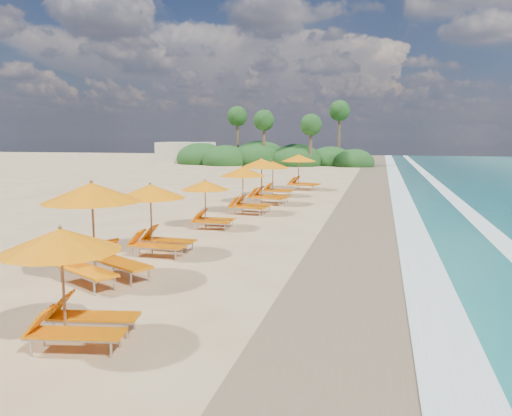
% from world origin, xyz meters
% --- Properties ---
extents(ground, '(160.00, 160.00, 0.00)m').
position_xyz_m(ground, '(0.00, 0.00, 0.00)').
color(ground, tan).
rests_on(ground, ground).
extents(wet_sand, '(4.00, 160.00, 0.01)m').
position_xyz_m(wet_sand, '(4.00, 0.00, 0.01)').
color(wet_sand, '#7C674A').
rests_on(wet_sand, ground).
extents(surf_foam, '(4.00, 160.00, 0.01)m').
position_xyz_m(surf_foam, '(6.70, 0.00, 0.03)').
color(surf_foam, white).
rests_on(surf_foam, ground).
extents(station_2, '(2.61, 2.49, 2.18)m').
position_xyz_m(station_2, '(-1.08, -9.34, 1.22)').
color(station_2, olive).
rests_on(station_2, ground).
extents(station_3, '(3.49, 3.49, 2.62)m').
position_xyz_m(station_3, '(-2.79, -5.69, 1.47)').
color(station_3, olive).
rests_on(station_3, ground).
extents(station_4, '(2.49, 2.31, 2.29)m').
position_xyz_m(station_4, '(-2.62, -2.58, 1.28)').
color(station_4, olive).
rests_on(station_4, ground).
extents(station_5, '(2.19, 2.03, 2.00)m').
position_xyz_m(station_5, '(-2.49, 2.08, 1.12)').
color(station_5, olive).
rests_on(station_5, ground).
extents(station_6, '(2.68, 2.53, 2.30)m').
position_xyz_m(station_6, '(-2.03, 6.19, 1.29)').
color(station_6, olive).
rests_on(station_6, ground).
extents(station_7, '(2.95, 2.78, 2.55)m').
position_xyz_m(station_7, '(-1.92, 9.70, 1.43)').
color(station_7, olive).
rests_on(station_7, ground).
extents(station_8, '(2.42, 2.24, 2.21)m').
position_xyz_m(station_8, '(-2.12, 13.48, 1.24)').
color(station_8, olive).
rests_on(station_8, ground).
extents(station_9, '(2.97, 2.83, 2.51)m').
position_xyz_m(station_9, '(-1.12, 17.43, 1.41)').
color(station_9, olive).
rests_on(station_9, ground).
extents(treeline, '(25.80, 8.80, 9.74)m').
position_xyz_m(treeline, '(-9.94, 45.51, 1.00)').
color(treeline, '#163D14').
rests_on(treeline, ground).
extents(beach_building, '(7.00, 5.00, 2.80)m').
position_xyz_m(beach_building, '(-22.00, 48.00, 1.40)').
color(beach_building, beige).
rests_on(beach_building, ground).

